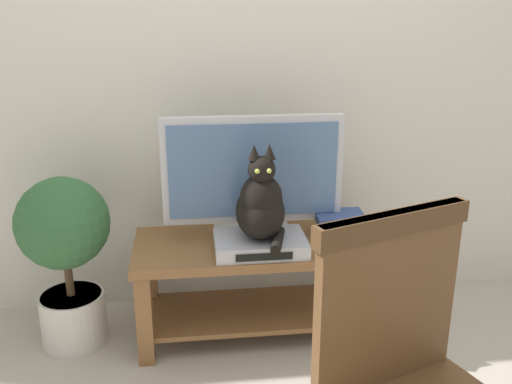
# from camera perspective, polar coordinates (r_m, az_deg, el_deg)

# --- Properties ---
(back_wall) EXTENTS (7.00, 0.12, 2.80)m
(back_wall) POSITION_cam_1_polar(r_m,az_deg,el_deg) (2.83, -1.50, 15.99)
(back_wall) COLOR beige
(back_wall) RESTS_ON ground
(tv_stand) EXTENTS (1.12, 0.50, 0.47)m
(tv_stand) POSITION_cam_1_polar(r_m,az_deg,el_deg) (2.69, -0.13, -7.99)
(tv_stand) COLOR brown
(tv_stand) RESTS_ON ground
(tv) EXTENTS (0.83, 0.20, 0.58)m
(tv) POSITION_cam_1_polar(r_m,az_deg,el_deg) (2.58, -0.31, 1.73)
(tv) COLOR #B7B7BC
(tv) RESTS_ON tv_stand
(media_box) EXTENTS (0.41, 0.28, 0.06)m
(media_box) POSITION_cam_1_polar(r_m,az_deg,el_deg) (2.52, 0.41, -5.28)
(media_box) COLOR #ADADB2
(media_box) RESTS_ON tv_stand
(cat) EXTENTS (0.22, 0.34, 0.44)m
(cat) POSITION_cam_1_polar(r_m,az_deg,el_deg) (2.44, 0.50, -1.29)
(cat) COLOR black
(cat) RESTS_ON media_box
(wooden_chair) EXTENTS (0.62, 0.62, 1.02)m
(wooden_chair) POSITION_cam_1_polar(r_m,az_deg,el_deg) (1.59, 15.79, -18.00)
(wooden_chair) COLOR brown
(wooden_chair) RESTS_ON ground
(book_stack) EXTENTS (0.25, 0.21, 0.11)m
(book_stack) POSITION_cam_1_polar(r_m,az_deg,el_deg) (2.70, 8.59, -3.27)
(book_stack) COLOR olive
(book_stack) RESTS_ON tv_stand
(potted_plant) EXTENTS (0.41, 0.41, 0.81)m
(potted_plant) POSITION_cam_1_polar(r_m,az_deg,el_deg) (2.68, -18.78, -5.36)
(potted_plant) COLOR beige
(potted_plant) RESTS_ON ground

